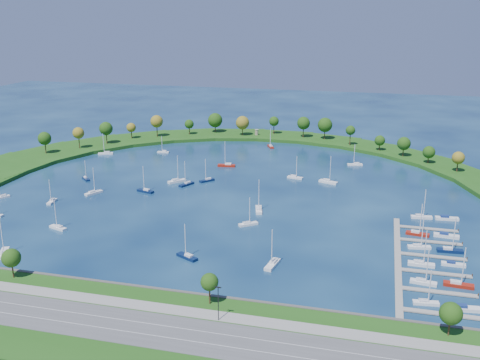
% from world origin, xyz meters
% --- Properties ---
extents(ground, '(700.00, 700.00, 0.00)m').
position_xyz_m(ground, '(0.00, 0.00, 0.00)').
color(ground, '#071D40').
rests_on(ground, ground).
extents(south_shoreline, '(420.00, 43.10, 11.60)m').
position_xyz_m(south_shoreline, '(0.03, -122.88, 1.00)').
color(south_shoreline, '#1F4F15').
rests_on(south_shoreline, ground).
extents(breakwater, '(286.74, 247.64, 2.00)m').
position_xyz_m(breakwater, '(-46.33, 48.72, 0.99)').
color(breakwater, '#1F4F15').
rests_on(breakwater, ground).
extents(breakwater_trees, '(235.98, 93.02, 14.36)m').
position_xyz_m(breakwater_trees, '(-15.69, 91.47, 10.66)').
color(breakwater_trees, '#382314').
rests_on(breakwater_trees, breakwater).
extents(harbor_tower, '(2.60, 2.60, 3.85)m').
position_xyz_m(harbor_tower, '(-11.59, 113.61, 3.98)').
color(harbor_tower, gray).
rests_on(harbor_tower, breakwater).
extents(dock_system, '(24.28, 82.00, 1.60)m').
position_xyz_m(dock_system, '(85.30, -61.00, 0.35)').
color(dock_system, gray).
rests_on(dock_system, ground).
extents(moored_boat_0, '(6.84, 7.49, 11.68)m').
position_xyz_m(moored_boat_0, '(-13.73, 11.15, 0.90)').
color(moored_boat_0, '#0A1B41').
rests_on(moored_boat_0, ground).
extents(moored_boat_1, '(5.59, 8.20, 11.81)m').
position_xyz_m(moored_boat_1, '(2.79, 89.93, 0.90)').
color(moored_boat_1, maroon).
rests_on(moored_boat_1, ground).
extents(moored_boat_2, '(3.19, 7.62, 10.86)m').
position_xyz_m(moored_boat_2, '(-71.23, -36.69, 0.88)').
color(moored_boat_2, white).
rests_on(moored_boat_2, ground).
extents(moored_boat_3, '(7.15, 2.75, 10.25)m').
position_xyz_m(moored_boat_3, '(-57.06, 60.05, 0.86)').
color(moored_boat_3, white).
rests_on(moored_boat_3, ground).
extents(moored_boat_4, '(8.29, 4.66, 11.75)m').
position_xyz_m(moored_boat_4, '(-51.09, -63.99, 0.90)').
color(moored_boat_4, white).
rests_on(moored_boat_4, ground).
extents(moored_boat_5, '(6.46, 6.15, 10.25)m').
position_xyz_m(moored_boat_5, '(-74.14, -1.49, 0.86)').
color(moored_boat_5, '#0A1B41').
rests_on(moored_boat_5, ground).
extents(moored_boat_6, '(4.87, 9.78, 13.85)m').
position_xyz_m(moored_boat_6, '(20.93, -24.41, 0.96)').
color(moored_boat_6, white).
rests_on(moored_boat_6, ground).
extents(moored_boat_7, '(8.30, 3.73, 11.79)m').
position_xyz_m(moored_boat_7, '(28.30, 27.17, 0.90)').
color(moored_boat_7, white).
rests_on(moored_boat_7, ground).
extents(moored_boat_8, '(8.91, 4.59, 12.61)m').
position_xyz_m(moored_boat_8, '(-36.61, -12.60, 0.92)').
color(moored_boat_8, '#0A1B41').
rests_on(moored_boat_8, ground).
extents(moored_boat_9, '(7.55, 6.65, 11.61)m').
position_xyz_m(moored_boat_9, '(20.34, -41.39, 0.89)').
color(moored_boat_9, white).
rests_on(moored_boat_9, ground).
extents(moored_boat_10, '(5.50, 7.24, 10.65)m').
position_xyz_m(moored_boat_10, '(-96.70, -37.39, 0.87)').
color(moored_boat_10, white).
rests_on(moored_boat_10, ground).
extents(moored_boat_11, '(9.85, 5.87, 14.00)m').
position_xyz_m(moored_boat_11, '(45.53, 23.53, 0.97)').
color(moored_boat_11, white).
rests_on(moored_boat_11, ground).
extents(moored_boat_12, '(8.08, 8.82, 13.77)m').
position_xyz_m(moored_boat_12, '(-27.94, 5.88, 0.96)').
color(moored_boat_12, white).
rests_on(moored_boat_12, ground).
extents(moored_boat_13, '(9.91, 3.92, 14.17)m').
position_xyz_m(moored_boat_13, '(-11.69, 40.21, 0.98)').
color(moored_boat_13, maroon).
rests_on(moored_boat_13, ground).
extents(moored_boat_14, '(6.30, 9.28, 13.36)m').
position_xyz_m(moored_boat_14, '(-56.43, -90.09, 0.95)').
color(moored_boat_14, white).
rests_on(moored_boat_14, ground).
extents(moored_boat_15, '(4.11, 9.49, 13.50)m').
position_xyz_m(moored_boat_15, '(37.06, -75.16, 0.95)').
color(moored_boat_15, white).
rests_on(moored_boat_15, ground).
extents(moored_boat_17, '(5.98, 8.66, 12.51)m').
position_xyz_m(moored_boat_17, '(-21.47, 2.36, 0.92)').
color(moored_boat_17, '#0A1B41').
rests_on(moored_boat_17, ground).
extents(moored_boat_18, '(6.12, 8.71, 12.61)m').
position_xyz_m(moored_boat_18, '(-59.07, -21.26, 0.92)').
color(moored_boat_18, white).
rests_on(moored_boat_18, ground).
extents(moored_boat_19, '(8.58, 4.43, 12.14)m').
position_xyz_m(moored_boat_19, '(56.60, 60.00, 0.91)').
color(moored_boat_19, white).
rests_on(moored_boat_19, ground).
extents(moored_boat_20, '(8.93, 5.77, 12.78)m').
position_xyz_m(moored_boat_20, '(-88.81, 47.78, 0.93)').
color(moored_boat_20, white).
rests_on(moored_boat_20, ground).
extents(moored_boat_21, '(8.69, 6.09, 12.58)m').
position_xyz_m(moored_boat_21, '(7.23, -76.69, 0.92)').
color(moored_boat_21, '#0A1B41').
rests_on(moored_boat_21, ground).
extents(docked_boat_0, '(7.66, 2.98, 10.97)m').
position_xyz_m(docked_boat_0, '(85.53, -88.91, 0.88)').
color(docked_boat_0, white).
rests_on(docked_boat_0, ground).
extents(docked_boat_1, '(9.10, 3.47, 1.81)m').
position_xyz_m(docked_boat_1, '(95.97, -89.75, 0.66)').
color(docked_boat_1, white).
rests_on(docked_boat_1, ground).
extents(docked_boat_2, '(8.36, 3.32, 11.95)m').
position_xyz_m(docked_boat_2, '(85.52, -75.78, 0.90)').
color(docked_boat_2, white).
rests_on(docked_boat_2, ground).
extents(docked_boat_3, '(9.24, 3.23, 13.34)m').
position_xyz_m(docked_boat_3, '(96.00, -74.94, 0.95)').
color(docked_boat_3, maroon).
rests_on(docked_boat_3, ground).
extents(docked_boat_4, '(8.87, 2.85, 12.89)m').
position_xyz_m(docked_boat_4, '(85.51, -62.42, 0.93)').
color(docked_boat_4, white).
rests_on(docked_boat_4, ground).
extents(docked_boat_5, '(7.88, 2.37, 1.60)m').
position_xyz_m(docked_boat_5, '(95.99, -59.70, 0.59)').
color(docked_boat_5, white).
rests_on(docked_boat_5, ground).
extents(docked_boat_6, '(8.42, 3.55, 11.99)m').
position_xyz_m(docked_boat_6, '(85.52, -47.74, 0.91)').
color(docked_boat_6, white).
rests_on(docked_boat_6, ground).
extents(docked_boat_7, '(9.13, 3.15, 13.19)m').
position_xyz_m(docked_boat_7, '(96.00, -48.36, 0.94)').
color(docked_boat_7, '#0A1B41').
rests_on(docked_boat_7, ground).
extents(docked_boat_8, '(8.94, 3.75, 12.74)m').
position_xyz_m(docked_boat_8, '(85.51, -35.05, 0.93)').
color(docked_boat_8, maroon).
rests_on(docked_boat_8, ground).
extents(docked_boat_9, '(9.45, 3.40, 1.89)m').
position_xyz_m(docked_boat_9, '(95.97, -34.36, 0.69)').
color(docked_boat_9, white).
rests_on(docked_boat_9, ground).
extents(docked_boat_10, '(8.73, 3.47, 12.48)m').
position_xyz_m(docked_boat_10, '(87.91, -15.93, 0.92)').
color(docked_boat_10, white).
rests_on(docked_boat_10, ground).
extents(docked_boat_11, '(9.46, 3.35, 1.89)m').
position_xyz_m(docked_boat_11, '(97.86, -15.04, 0.70)').
color(docked_boat_11, white).
rests_on(docked_boat_11, ground).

